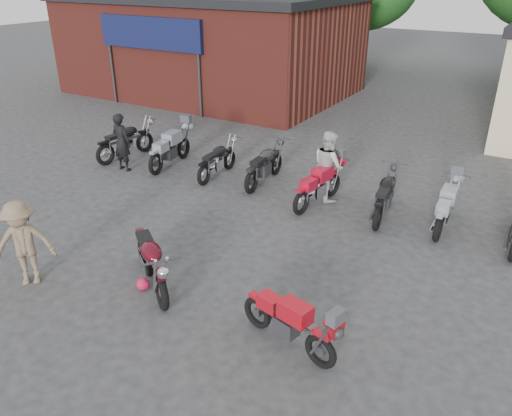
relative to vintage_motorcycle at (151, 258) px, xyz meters
The scene contains 16 objects.
ground 0.82m from the vintage_motorcycle, 20.11° to the right, with size 90.00×90.00×0.00m, color #2E2E30.
brick_building 16.26m from the vintage_motorcycle, 121.55° to the left, with size 12.00×8.00×4.00m, color maroon.
tree_1 22.48m from the vintage_motorcycle, 101.60° to the left, with size 5.92×5.92×7.40m, color #15501B, non-canonical shape.
vintage_motorcycle is the anchor object (origin of this frame).
sportbike 2.89m from the vintage_motorcycle, ahead, with size 1.76×0.58×1.02m, color #B70F1A, non-canonical shape.
helmet 0.53m from the vintage_motorcycle, 117.39° to the right, with size 0.24×0.24×0.22m, color red.
person_dark 6.18m from the vintage_motorcycle, 139.28° to the left, with size 0.61×0.40×1.66m, color black.
person_light 5.38m from the vintage_motorcycle, 77.96° to the left, with size 0.85×0.66×1.75m, color beige.
person_tan 2.31m from the vintage_motorcycle, 152.21° to the right, with size 1.06×0.61×1.65m, color #776049.
row_bike_0 7.16m from the vintage_motorcycle, 137.90° to the left, with size 2.07×0.68×1.20m, color black, non-canonical shape.
row_bike_1 6.23m from the vintage_motorcycle, 126.80° to the left, with size 2.05×0.68×1.19m, color #8F939C, non-canonical shape.
row_bike_2 5.42m from the vintage_motorcycle, 112.46° to the left, with size 1.84×0.61×1.06m, color black, non-canonical shape.
row_bike_3 5.31m from the vintage_motorcycle, 97.65° to the left, with size 2.01×0.66×1.16m, color #242427, non-canonical shape.
row_bike_4 4.91m from the vintage_motorcycle, 77.04° to the left, with size 1.92×0.63×1.12m, color red, non-canonical shape.
row_bike_5 5.67m from the vintage_motorcycle, 61.74° to the left, with size 2.00×0.66×1.16m, color black, non-canonical shape.
row_bike_6 6.53m from the vintage_motorcycle, 51.88° to the left, with size 1.90×0.63×1.10m, color #91949E, non-canonical shape.
Camera 1 is at (5.04, -5.37, 5.29)m, focal length 35.00 mm.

